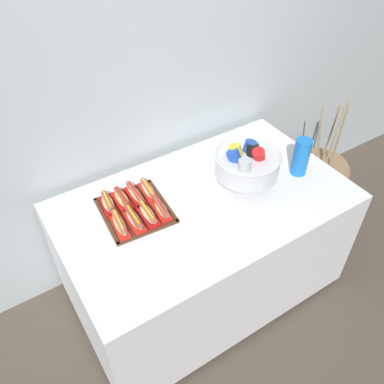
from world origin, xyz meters
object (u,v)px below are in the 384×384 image
hot_dog_0 (120,224)px  hot_dog_6 (135,194)px  hot_dog_3 (161,209)px  hot_dog_4 (108,204)px  floor_vase (314,188)px  serving_tray (135,211)px  punch_bowl (247,163)px  buffet_table (204,245)px  hot_dog_5 (122,199)px  hot_dog_2 (148,214)px  hot_dog_1 (134,219)px  cup_stack (301,157)px  hot_dog_7 (148,190)px

hot_dog_0 → hot_dog_6: size_ratio=1.04×
hot_dog_3 → hot_dog_4: size_ratio=1.00×
floor_vase → hot_dog_0: (-1.58, -0.09, 0.59)m
serving_tray → punch_bowl: (0.61, -0.13, 0.14)m
hot_dog_4 → punch_bowl: (0.72, -0.22, 0.11)m
buffet_table → serving_tray: serving_tray is taller
hot_dog_5 → hot_dog_6: (0.07, -0.01, 0.00)m
hot_dog_3 → hot_dog_4: (-0.21, 0.18, 0.00)m
hot_dog_2 → hot_dog_1: bearing=175.6°
floor_vase → hot_dog_6: (-1.42, 0.06, 0.59)m
hot_dog_1 → hot_dog_0: bearing=175.6°
serving_tray → hot_dog_0: hot_dog_0 is taller
hot_dog_0 → hot_dog_5: 0.18m
buffet_table → cup_stack: cup_stack is taller
hot_dog_2 → hot_dog_6: bearing=85.6°
hot_dog_2 → hot_dog_5: bearing=110.1°
hot_dog_5 → buffet_table: bearing=-28.9°
hot_dog_3 → punch_bowl: punch_bowl is taller
hot_dog_7 → hot_dog_0: bearing=-148.1°
floor_vase → serving_tray: size_ratio=2.59×
floor_vase → serving_tray: 1.57m
hot_dog_1 → hot_dog_4: same height
hot_dog_0 → cup_stack: 1.06m
hot_dog_1 → hot_dog_5: bearing=85.6°
serving_tray → hot_dog_6: hot_dog_6 is taller
hot_dog_0 → hot_dog_5: hot_dog_0 is taller
hot_dog_5 → cup_stack: (0.96, -0.30, 0.08)m
hot_dog_7 → hot_dog_3: bearing=-94.4°
hot_dog_1 → hot_dog_2: (0.07, -0.01, -0.00)m
hot_dog_0 → cup_stack: size_ratio=0.85×
hot_dog_0 → hot_dog_4: (0.01, 0.16, 0.00)m
floor_vase → hot_dog_3: floor_vase is taller
hot_dog_0 → punch_bowl: punch_bowl is taller
floor_vase → hot_dog_4: bearing=177.4°
hot_dog_0 → hot_dog_4: bearing=85.6°
floor_vase → hot_dog_2: 1.55m
hot_dog_2 → punch_bowl: size_ratio=0.50×
punch_bowl → hot_dog_7: bearing=157.1°
hot_dog_2 → punch_bowl: bearing=-4.8°
hot_dog_4 → hot_dog_2: bearing=-52.1°
hot_dog_3 → hot_dog_7: hot_dog_3 is taller
buffet_table → hot_dog_4: size_ratio=9.58×
cup_stack → punch_bowl: bearing=165.1°
hot_dog_3 → hot_dog_2: bearing=175.6°
serving_tray → hot_dog_1: 0.10m
serving_tray → hot_dog_3: bearing=-40.6°
floor_vase → hot_dog_3: 1.49m
serving_tray → hot_dog_1: size_ratio=2.10×
hot_dog_0 → hot_dog_2: hot_dog_0 is taller
hot_dog_5 → punch_bowl: 0.69m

